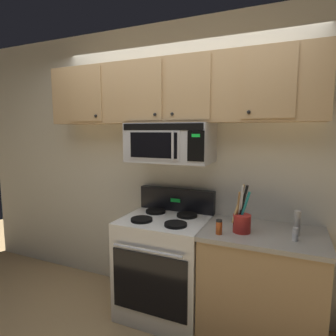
# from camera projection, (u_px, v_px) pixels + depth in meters

# --- Properties ---
(back_wall) EXTENTS (5.20, 0.10, 2.70)m
(back_wall) POSITION_uv_depth(u_px,v_px,m) (180.00, 164.00, 2.81)
(back_wall) COLOR silver
(back_wall) RESTS_ON ground_plane
(stove_range) EXTENTS (0.76, 0.69, 1.12)m
(stove_range) POSITION_uv_depth(u_px,v_px,m) (165.00, 264.00, 2.59)
(stove_range) COLOR white
(stove_range) RESTS_ON ground_plane
(over_range_microwave) EXTENTS (0.76, 0.43, 0.35)m
(over_range_microwave) POSITION_uv_depth(u_px,v_px,m) (170.00, 143.00, 2.55)
(over_range_microwave) COLOR #B7BABF
(upper_cabinets) EXTENTS (2.50, 0.36, 0.55)m
(upper_cabinets) POSITION_uv_depth(u_px,v_px,m) (172.00, 92.00, 2.52)
(upper_cabinets) COLOR tan
(counter_segment) EXTENTS (0.93, 0.65, 0.90)m
(counter_segment) POSITION_uv_depth(u_px,v_px,m) (261.00, 285.00, 2.27)
(counter_segment) COLOR tan
(counter_segment) RESTS_ON ground_plane
(utensil_crock_red) EXTENTS (0.14, 0.14, 0.38)m
(utensil_crock_red) POSITION_uv_depth(u_px,v_px,m) (242.00, 221.00, 2.18)
(utensil_crock_red) COLOR red
(utensil_crock_red) RESTS_ON counter_segment
(salt_shaker) EXTENTS (0.04, 0.04, 0.10)m
(salt_shaker) POSITION_uv_depth(u_px,v_px,m) (295.00, 234.00, 2.02)
(salt_shaker) COLOR white
(salt_shaker) RESTS_ON counter_segment
(pepper_mill) EXTENTS (0.05, 0.05, 0.19)m
(pepper_mill) POSITION_uv_depth(u_px,v_px,m) (297.00, 223.00, 2.12)
(pepper_mill) COLOR #B7B2A8
(pepper_mill) RESTS_ON counter_segment
(spice_jar) EXTENTS (0.05, 0.05, 0.11)m
(spice_jar) POSITION_uv_depth(u_px,v_px,m) (219.00, 227.00, 2.15)
(spice_jar) COLOR #C64C19
(spice_jar) RESTS_ON counter_segment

